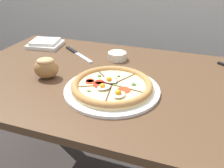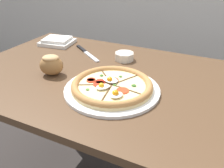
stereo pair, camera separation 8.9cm
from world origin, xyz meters
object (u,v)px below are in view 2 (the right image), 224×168
(ramekin_bowl, at_px, (124,56))
(knife_main, at_px, (87,53))
(dining_table, at_px, (140,102))
(bread_piece_near, at_px, (51,65))
(pizza, at_px, (112,86))
(napkin_folded, at_px, (57,41))

(ramekin_bowl, distance_m, knife_main, 0.21)
(ramekin_bowl, bearing_deg, knife_main, -178.36)
(dining_table, distance_m, ramekin_bowl, 0.27)
(ramekin_bowl, height_order, knife_main, ramekin_bowl)
(bread_piece_near, distance_m, knife_main, 0.28)
(pizza, xyz_separation_m, napkin_folded, (-0.53, 0.35, -0.00))
(bread_piece_near, xyz_separation_m, knife_main, (0.00, 0.28, -0.04))
(ramekin_bowl, bearing_deg, bread_piece_near, -127.10)
(pizza, distance_m, knife_main, 0.42)
(ramekin_bowl, xyz_separation_m, knife_main, (-0.21, -0.01, -0.02))
(bread_piece_near, bearing_deg, ramekin_bowl, 52.90)
(pizza, height_order, bread_piece_near, bread_piece_near)
(bread_piece_near, bearing_deg, pizza, -2.89)
(napkin_folded, height_order, knife_main, napkin_folded)
(ramekin_bowl, height_order, bread_piece_near, bread_piece_near)
(ramekin_bowl, relative_size, bread_piece_near, 0.78)
(pizza, xyz_separation_m, ramekin_bowl, (-0.08, 0.30, 0.00))
(napkin_folded, bearing_deg, pizza, -33.88)
(dining_table, relative_size, knife_main, 7.13)
(pizza, xyz_separation_m, bread_piece_near, (-0.30, 0.01, 0.03))
(pizza, relative_size, bread_piece_near, 2.95)
(knife_main, bearing_deg, pizza, -10.21)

